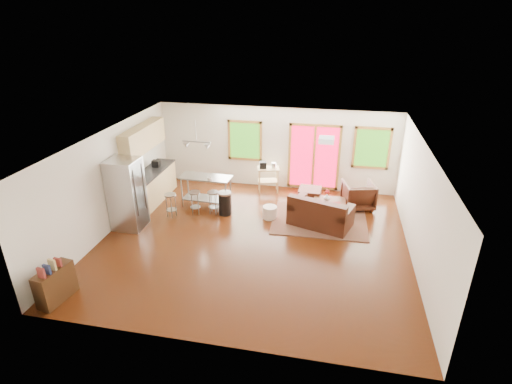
% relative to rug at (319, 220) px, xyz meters
% --- Properties ---
extents(floor, '(7.50, 7.00, 0.02)m').
position_rel_rug_xyz_m(floor, '(-1.55, -1.38, -0.02)').
color(floor, '#341506').
rests_on(floor, ground).
extents(ceiling, '(7.50, 7.00, 0.02)m').
position_rel_rug_xyz_m(ceiling, '(-1.55, -1.38, 2.60)').
color(ceiling, white).
rests_on(ceiling, ground).
extents(back_wall, '(7.50, 0.02, 2.60)m').
position_rel_rug_xyz_m(back_wall, '(-1.55, 2.13, 1.29)').
color(back_wall, silver).
rests_on(back_wall, ground).
extents(left_wall, '(0.02, 7.00, 2.60)m').
position_rel_rug_xyz_m(left_wall, '(-5.31, -1.38, 1.29)').
color(left_wall, silver).
rests_on(left_wall, ground).
extents(right_wall, '(0.02, 7.00, 2.60)m').
position_rel_rug_xyz_m(right_wall, '(2.21, -1.38, 1.29)').
color(right_wall, silver).
rests_on(right_wall, ground).
extents(front_wall, '(7.50, 0.02, 2.60)m').
position_rel_rug_xyz_m(front_wall, '(-1.55, -4.89, 1.29)').
color(front_wall, silver).
rests_on(front_wall, ground).
extents(window_left, '(1.10, 0.05, 1.30)m').
position_rel_rug_xyz_m(window_left, '(-2.55, 2.08, 1.49)').
color(window_left, '#255B11').
rests_on(window_left, back_wall).
extents(french_doors, '(1.60, 0.05, 2.10)m').
position_rel_rug_xyz_m(french_doors, '(-0.35, 2.08, 1.09)').
color(french_doors, '#BB0729').
rests_on(french_doors, back_wall).
extents(window_right, '(1.10, 0.05, 1.30)m').
position_rel_rug_xyz_m(window_right, '(1.35, 2.08, 1.49)').
color(window_right, '#255B11').
rests_on(window_right, back_wall).
extents(rug, '(2.59, 2.02, 0.03)m').
position_rel_rug_xyz_m(rug, '(0.00, 0.00, 0.00)').
color(rug, '#4F5F38').
rests_on(rug, floor).
extents(loveseat, '(1.79, 1.35, 0.85)m').
position_rel_rug_xyz_m(loveseat, '(0.02, -0.28, 0.32)').
color(loveseat, black).
rests_on(loveseat, floor).
extents(coffee_table, '(0.90, 0.54, 0.36)m').
position_rel_rug_xyz_m(coffee_table, '(0.24, 0.63, 0.30)').
color(coffee_table, '#341E0E').
rests_on(coffee_table, floor).
extents(armchair, '(1.01, 0.97, 0.87)m').
position_rel_rug_xyz_m(armchair, '(1.03, 1.04, 0.42)').
color(armchair, black).
rests_on(armchair, floor).
extents(ottoman, '(0.67, 0.67, 0.43)m').
position_rel_rug_xyz_m(ottoman, '(-0.36, 1.14, 0.20)').
color(ottoman, black).
rests_on(ottoman, floor).
extents(pouf, '(0.47, 0.47, 0.34)m').
position_rel_rug_xyz_m(pouf, '(-1.36, -0.11, 0.16)').
color(pouf, beige).
rests_on(pouf, floor).
extents(vase, '(0.22, 0.23, 0.32)m').
position_rel_rug_xyz_m(vase, '(0.15, 0.49, 0.50)').
color(vase, silver).
rests_on(vase, coffee_table).
extents(book, '(0.24, 0.09, 0.32)m').
position_rel_rug_xyz_m(book, '(0.32, 0.21, 0.55)').
color(book, maroon).
rests_on(book, coffee_table).
extents(cabinets, '(0.64, 2.24, 2.30)m').
position_rel_rug_xyz_m(cabinets, '(-5.04, 0.32, 0.92)').
color(cabinets, tan).
rests_on(cabinets, floor).
extents(refrigerator, '(0.78, 0.73, 1.88)m').
position_rel_rug_xyz_m(refrigerator, '(-4.89, -1.32, 0.93)').
color(refrigerator, '#B7BABC').
rests_on(refrigerator, floor).
extents(island, '(1.49, 0.65, 0.93)m').
position_rel_rug_xyz_m(island, '(-3.30, 0.27, 0.63)').
color(island, '#B7BABC').
rests_on(island, floor).
extents(cup, '(0.15, 0.12, 0.13)m').
position_rel_rug_xyz_m(cup, '(-3.08, -0.04, 1.00)').
color(cup, white).
rests_on(cup, island).
extents(bar_stool_a, '(0.41, 0.41, 0.67)m').
position_rel_rug_xyz_m(bar_stool_a, '(-4.06, -0.55, 0.49)').
color(bar_stool_a, '#B7BABC').
rests_on(bar_stool_a, floor).
extents(bar_stool_b, '(0.40, 0.40, 0.68)m').
position_rel_rug_xyz_m(bar_stool_b, '(-3.46, -0.27, 0.49)').
color(bar_stool_b, '#B7BABC').
rests_on(bar_stool_b, floor).
extents(bar_stool_c, '(0.32, 0.32, 0.67)m').
position_rel_rug_xyz_m(bar_stool_c, '(-2.97, -0.14, 0.48)').
color(bar_stool_c, '#B7BABC').
rests_on(bar_stool_c, floor).
extents(trash_can, '(0.41, 0.41, 0.67)m').
position_rel_rug_xyz_m(trash_can, '(-2.64, -0.13, 0.33)').
color(trash_can, black).
rests_on(trash_can, floor).
extents(kitchen_cart, '(0.75, 0.57, 1.01)m').
position_rel_rug_xyz_m(kitchen_cart, '(-1.73, 1.62, 0.68)').
color(kitchen_cart, tan).
rests_on(kitchen_cart, floor).
extents(bookshelf, '(0.42, 0.84, 0.94)m').
position_rel_rug_xyz_m(bookshelf, '(-4.90, -4.34, 0.36)').
color(bookshelf, '#341E0E').
rests_on(bookshelf, floor).
extents(ceiling_flush, '(0.35, 0.35, 0.12)m').
position_rel_rug_xyz_m(ceiling_flush, '(0.05, -0.78, 2.52)').
color(ceiling_flush, white).
rests_on(ceiling_flush, ceiling).
extents(pendant_light, '(0.80, 0.18, 0.79)m').
position_rel_rug_xyz_m(pendant_light, '(-3.45, 0.12, 1.88)').
color(pendant_light, gray).
rests_on(pendant_light, ceiling).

